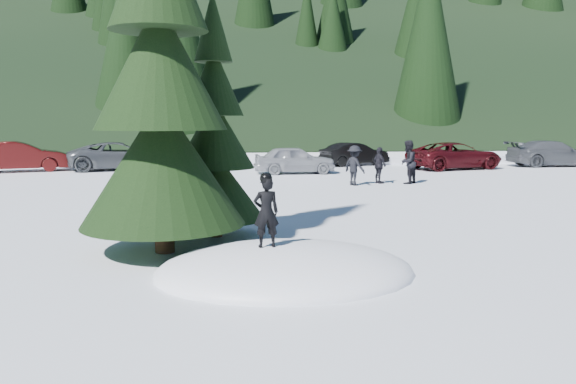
{
  "coord_description": "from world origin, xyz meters",
  "views": [
    {
      "loc": [
        -1.06,
        -9.31,
        2.63
      ],
      "look_at": [
        0.32,
        2.32,
        1.1
      ],
      "focal_mm": 35.0,
      "sensor_mm": 36.0,
      "label": 1
    }
  ],
  "objects": [
    {
      "name": "ground",
      "position": [
        0.0,
        0.0,
        0.0
      ],
      "size": [
        200.0,
        200.0,
        0.0
      ],
      "primitive_type": "plane",
      "color": "white",
      "rests_on": "ground"
    },
    {
      "name": "snow_mound",
      "position": [
        0.0,
        0.0,
        0.0
      ],
      "size": [
        4.48,
        3.52,
        0.96
      ],
      "primitive_type": "ellipsoid",
      "color": "white",
      "rests_on": "ground"
    },
    {
      "name": "forest_hillside",
      "position": [
        0.0,
        54.0,
        12.5
      ],
      "size": [
        200.0,
        60.0,
        25.0
      ],
      "primitive_type": null,
      "color": "black",
      "rests_on": "ground"
    },
    {
      "name": "spruce_tall",
      "position": [
        -2.2,
        1.8,
        3.32
      ],
      "size": [
        3.2,
        3.2,
        8.6
      ],
      "color": "#301F10",
      "rests_on": "ground"
    },
    {
      "name": "spruce_short",
      "position": [
        -1.2,
        3.2,
        2.1
      ],
      "size": [
        2.2,
        2.2,
        5.37
      ],
      "color": "#301F10",
      "rests_on": "ground"
    },
    {
      "name": "child_skier",
      "position": [
        -0.33,
        -0.04,
        1.07
      ],
      "size": [
        0.46,
        0.33,
        1.19
      ],
      "primitive_type": "imported",
      "rotation": [
        0.0,
        0.0,
        3.26
      ],
      "color": "black",
      "rests_on": "snow_mound"
    },
    {
      "name": "adult_0",
      "position": [
        6.47,
        12.73,
        0.89
      ],
      "size": [
        1.09,
        1.08,
        1.77
      ],
      "primitive_type": "imported",
      "rotation": [
        0.0,
        0.0,
        3.9
      ],
      "color": "black",
      "rests_on": "ground"
    },
    {
      "name": "adult_1",
      "position": [
        5.34,
        12.94,
        0.75
      ],
      "size": [
        0.6,
        0.94,
        1.49
      ],
      "primitive_type": "imported",
      "rotation": [
        0.0,
        0.0,
        1.86
      ],
      "color": "black",
      "rests_on": "ground"
    },
    {
      "name": "adult_2",
      "position": [
        4.18,
        12.4,
        0.79
      ],
      "size": [
        1.03,
        1.18,
        1.59
      ],
      "primitive_type": "imported",
      "rotation": [
        0.0,
        0.0,
        2.11
      ],
      "color": "black",
      "rests_on": "ground"
    },
    {
      "name": "car_1",
      "position": [
        -11.07,
        20.12,
        0.76
      ],
      "size": [
        4.86,
        2.98,
        1.51
      ],
      "primitive_type": "imported",
      "rotation": [
        0.0,
        0.0,
        1.89
      ],
      "color": "#3E0B0B",
      "rests_on": "ground"
    },
    {
      "name": "car_2",
      "position": [
        -6.29,
        20.64,
        0.72
      ],
      "size": [
        5.61,
        3.49,
        1.45
      ],
      "primitive_type": "imported",
      "rotation": [
        0.0,
        0.0,
        1.79
      ],
      "color": "#4A4E52",
      "rests_on": "ground"
    },
    {
      "name": "car_3",
      "position": [
        -3.09,
        18.53,
        0.64
      ],
      "size": [
        4.57,
        2.24,
        1.28
      ],
      "primitive_type": "imported",
      "rotation": [
        0.0,
        0.0,
        1.68
      ],
      "color": "black",
      "rests_on": "ground"
    },
    {
      "name": "car_4",
      "position": [
        2.46,
        17.54,
        0.67
      ],
      "size": [
        3.98,
        1.71,
        1.34
      ],
      "primitive_type": "imported",
      "rotation": [
        0.0,
        0.0,
        1.6
      ],
      "color": "#96989E",
      "rests_on": "ground"
    },
    {
      "name": "car_5",
      "position": [
        6.43,
        21.82,
        0.65
      ],
      "size": [
        4.16,
        2.59,
        1.29
      ],
      "primitive_type": "imported",
      "rotation": [
        0.0,
        0.0,
        1.91
      ],
      "color": "black",
      "rests_on": "ground"
    },
    {
      "name": "car_6",
      "position": [
        11.16,
        18.98,
        0.71
      ],
      "size": [
        5.5,
        3.55,
        1.41
      ],
      "primitive_type": "imported",
      "rotation": [
        0.0,
        0.0,
        1.83
      ],
      "color": "#390A0E",
      "rests_on": "ground"
    },
    {
      "name": "car_7",
      "position": [
        17.29,
        20.04,
        0.72
      ],
      "size": [
        4.96,
        2.07,
        1.43
      ],
      "primitive_type": "imported",
      "rotation": [
        0.0,
        0.0,
        1.56
      ],
      "color": "#4A4D52",
      "rests_on": "ground"
    }
  ]
}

